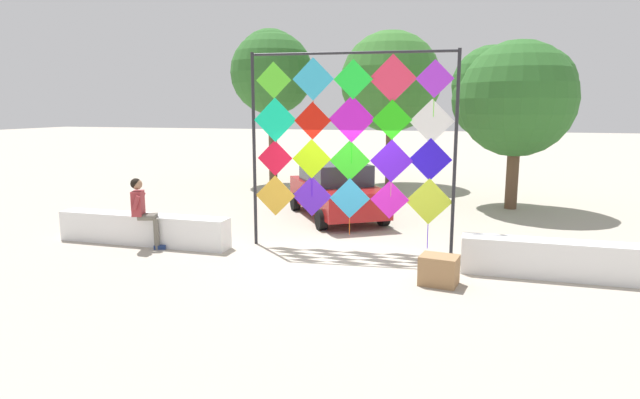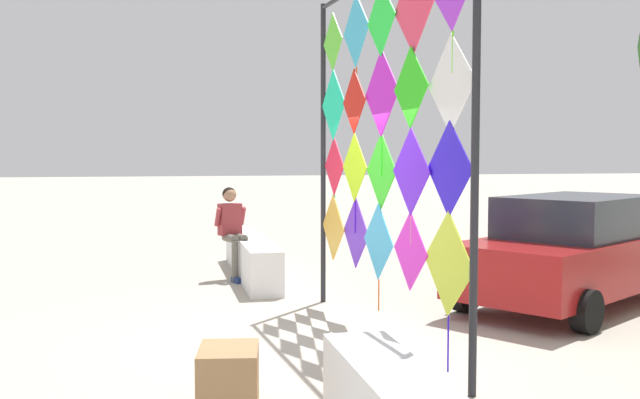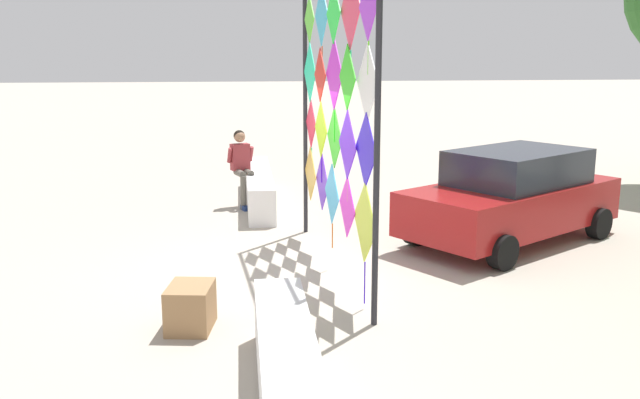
{
  "view_description": "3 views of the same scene",
  "coord_description": "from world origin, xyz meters",
  "px_view_note": "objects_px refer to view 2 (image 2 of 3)",
  "views": [
    {
      "loc": [
        2.49,
        -9.98,
        2.95
      ],
      "look_at": [
        -0.53,
        0.39,
        1.07
      ],
      "focal_mm": 29.59,
      "sensor_mm": 36.0,
      "label": 1
    },
    {
      "loc": [
        7.89,
        -1.73,
        2.06
      ],
      "look_at": [
        0.14,
        -0.05,
        1.57
      ],
      "focal_mm": 41.41,
      "sensor_mm": 36.0,
      "label": 2
    },
    {
      "loc": [
        9.42,
        -0.63,
        3.04
      ],
      "look_at": [
        0.38,
        0.42,
        1.08
      ],
      "focal_mm": 38.98,
      "sensor_mm": 36.0,
      "label": 3
    }
  ],
  "objects_px": {
    "kite_display_rack": "(382,125)",
    "cardboard_box_large": "(229,379)",
    "parked_car": "(573,250)",
    "seated_vendor": "(233,225)"
  },
  "relations": [
    {
      "from": "kite_display_rack",
      "to": "cardboard_box_large",
      "type": "relative_size",
      "value": 6.87
    },
    {
      "from": "kite_display_rack",
      "to": "parked_car",
      "type": "bearing_deg",
      "value": 110.35
    },
    {
      "from": "cardboard_box_large",
      "to": "parked_car",
      "type": "bearing_deg",
      "value": 121.99
    },
    {
      "from": "seated_vendor",
      "to": "parked_car",
      "type": "bearing_deg",
      "value": 54.47
    },
    {
      "from": "kite_display_rack",
      "to": "cardboard_box_large",
      "type": "distance_m",
      "value": 3.42
    },
    {
      "from": "parked_car",
      "to": "cardboard_box_large",
      "type": "distance_m",
      "value": 5.82
    },
    {
      "from": "kite_display_rack",
      "to": "seated_vendor",
      "type": "height_order",
      "value": "kite_display_rack"
    },
    {
      "from": "kite_display_rack",
      "to": "parked_car",
      "type": "distance_m",
      "value": 3.63
    },
    {
      "from": "seated_vendor",
      "to": "cardboard_box_large",
      "type": "relative_size",
      "value": 2.45
    },
    {
      "from": "kite_display_rack",
      "to": "parked_car",
      "type": "xyz_separation_m",
      "value": [
        -1.13,
        3.05,
        -1.62
      ]
    }
  ]
}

